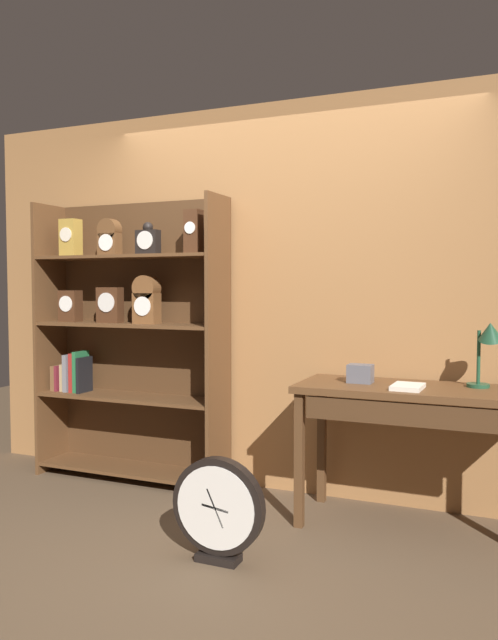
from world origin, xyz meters
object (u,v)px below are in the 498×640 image
at_px(workbench, 420,406).
at_px(round_clock_large, 218,509).
at_px(open_repair_manual, 408,387).
at_px(toolbox_small, 360,374).
at_px(bookshelf, 128,335).
at_px(desk_lamp, 488,341).

xyz_separation_m(workbench, round_clock_large, (-0.87, -0.79, -0.44)).
height_order(workbench, open_repair_manual, open_repair_manual).
bearing_deg(toolbox_small, bookshelf, 175.20).
xyz_separation_m(desk_lamp, open_repair_manual, (-0.40, -0.18, -0.25)).
relative_size(desk_lamp, round_clock_large, 0.74).
bearing_deg(open_repair_manual, round_clock_large, -136.25).
xyz_separation_m(bookshelf, round_clock_large, (1.19, -0.98, -0.76)).
relative_size(workbench, toolbox_small, 9.66).
distance_m(toolbox_small, round_clock_large, 1.16).
bearing_deg(desk_lamp, open_repair_manual, -156.18).
height_order(workbench, desk_lamp, desk_lamp).
bearing_deg(toolbox_small, desk_lamp, 4.73).
bearing_deg(round_clock_large, workbench, 42.36).
relative_size(bookshelf, open_repair_manual, 9.01).
height_order(bookshelf, toolbox_small, bookshelf).
distance_m(bookshelf, open_repair_manual, 2.03).
relative_size(bookshelf, toolbox_small, 13.89).
xyz_separation_m(workbench, open_repair_manual, (-0.06, -0.07, 0.12)).
height_order(desk_lamp, open_repair_manual, desk_lamp).
xyz_separation_m(bookshelf, toolbox_small, (1.71, -0.14, -0.16)).
bearing_deg(toolbox_small, round_clock_large, -121.91).
relative_size(workbench, round_clock_large, 2.60).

